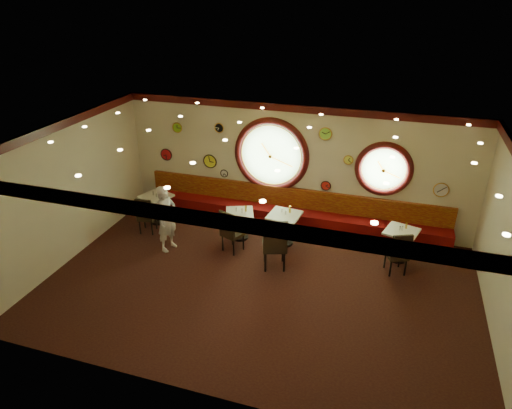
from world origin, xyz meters
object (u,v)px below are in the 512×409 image
object	(u,v)px
condiment_b_bottle	(246,209)
condiment_a_salt	(153,193)
chair_d	(399,251)
condiment_d_pepper	(402,228)
table_a	(157,205)
waiter	(167,218)
condiment_a_bottle	(159,192)
condiment_b_salt	(236,210)
condiment_d_bottle	(406,225)
condiment_d_salt	(400,228)
chair_a	(145,213)
table_b	(240,222)
chair_c	(275,241)
condiment_b_pepper	(242,211)
condiment_c_bottle	(290,209)
condiment_a_pepper	(156,195)
table_d	(400,241)
table_c	(284,225)
condiment_c_pepper	(286,212)
chair_b	(230,229)
condiment_c_salt	(282,210)

from	to	relation	value
condiment_b_bottle	condiment_a_salt	bearing A→B (deg)	178.34
chair_d	condiment_d_pepper	bearing A→B (deg)	64.89
table_a	waiter	size ratio (longest dim) A/B	0.55
table_a	condiment_d_pepper	bearing A→B (deg)	0.36
condiment_a_bottle	condiment_b_salt	bearing A→B (deg)	-5.38
chair_d	condiment_d_bottle	distance (m)	0.82
condiment_d_salt	chair_a	bearing A→B (deg)	-173.76
table_b	condiment_b_bottle	distance (m)	0.38
chair_c	condiment_b_pepper	bearing A→B (deg)	118.46
condiment_c_bottle	condiment_d_bottle	size ratio (longest dim) A/B	1.16
condiment_b_salt	condiment_b_bottle	bearing A→B (deg)	18.00
condiment_c_bottle	condiment_a_pepper	bearing A→B (deg)	-178.01
condiment_a_pepper	table_d	bearing A→B (deg)	0.81
condiment_a_bottle	condiment_d_bottle	world-z (taller)	condiment_a_bottle
table_c	chair_d	world-z (taller)	chair_d
waiter	table_d	bearing A→B (deg)	-63.79
chair_c	condiment_c_pepper	bearing A→B (deg)	74.51
condiment_c_pepper	condiment_b_bottle	world-z (taller)	condiment_c_pepper
condiment_b_pepper	condiment_c_bottle	xyz separation A→B (m)	(1.14, 0.25, 0.10)
condiment_d_pepper	chair_d	bearing A→B (deg)	-91.99
condiment_a_pepper	condiment_d_pepper	size ratio (longest dim) A/B	0.89
condiment_a_pepper	waiter	size ratio (longest dim) A/B	0.05
condiment_b_bottle	table_c	bearing A→B (deg)	-0.62
table_d	condiment_a_bottle	bearing A→B (deg)	179.59
chair_b	condiment_c_pepper	size ratio (longest dim) A/B	6.50
condiment_c_pepper	condiment_d_bottle	world-z (taller)	condiment_d_bottle
table_d	condiment_b_salt	world-z (taller)	condiment_b_salt
chair_b	condiment_d_pepper	xyz separation A→B (m)	(3.84, 0.87, 0.20)
condiment_d_salt	condiment_b_salt	bearing A→B (deg)	-177.41
table_d	condiment_b_pepper	world-z (taller)	condiment_b_pepper
condiment_d_pepper	condiment_d_bottle	size ratio (longest dim) A/B	0.66
waiter	chair_c	bearing A→B (deg)	-78.19
table_c	condiment_b_bottle	xyz separation A→B (m)	(-0.98, 0.01, 0.30)
chair_d	condiment_a_pepper	bearing A→B (deg)	151.78
condiment_c_salt	waiter	bearing A→B (deg)	-154.78
table_b	chair_c	world-z (taller)	chair_c
condiment_b_salt	condiment_c_pepper	bearing A→B (deg)	3.58
table_a	table_c	world-z (taller)	table_c
chair_a	chair_d	size ratio (longest dim) A/B	0.95
condiment_b_pepper	condiment_a_bottle	world-z (taller)	condiment_a_bottle
chair_a	chair_d	world-z (taller)	chair_d
chair_c	chair_a	bearing A→B (deg)	151.91
condiment_c_pepper	chair_b	bearing A→B (deg)	-146.00
table_d	condiment_d_pepper	xyz separation A→B (m)	(0.01, 0.01, 0.33)
table_d	condiment_c_salt	distance (m)	2.84
table_c	chair_c	bearing A→B (deg)	-85.85
condiment_b_bottle	waiter	bearing A→B (deg)	-146.09
condiment_a_salt	condiment_d_pepper	xyz separation A→B (m)	(6.31, 0.03, -0.02)
condiment_b_pepper	condiment_c_pepper	bearing A→B (deg)	6.41
chair_a	waiter	distance (m)	1.05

